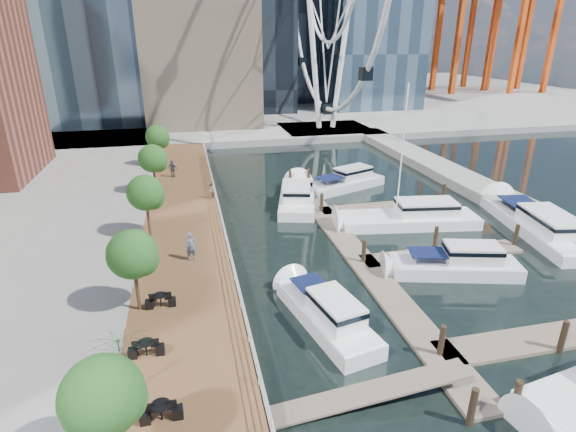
# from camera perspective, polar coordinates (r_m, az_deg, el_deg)

# --- Properties ---
(ground) EXTENTS (520.00, 520.00, 0.00)m
(ground) POSITION_cam_1_polar(r_m,az_deg,el_deg) (24.41, 9.92, -15.31)
(ground) COLOR black
(ground) RESTS_ON ground
(boardwalk) EXTENTS (6.00, 60.00, 1.00)m
(boardwalk) POSITION_cam_1_polar(r_m,az_deg,el_deg) (35.68, -13.06, -2.11)
(boardwalk) COLOR brown
(boardwalk) RESTS_ON ground
(seawall) EXTENTS (0.25, 60.00, 1.00)m
(seawall) POSITION_cam_1_polar(r_m,az_deg,el_deg) (35.74, -8.26, -1.71)
(seawall) COLOR #595954
(seawall) RESTS_ON ground
(land_far) EXTENTS (200.00, 114.00, 1.00)m
(land_far) POSITION_cam_1_polar(r_m,az_deg,el_deg) (120.88, -9.17, 14.75)
(land_far) COLOR gray
(land_far) RESTS_ON ground
(breakwater) EXTENTS (4.00, 60.00, 1.00)m
(breakwater) POSITION_cam_1_polar(r_m,az_deg,el_deg) (49.21, 22.89, 3.35)
(breakwater) COLOR gray
(breakwater) RESTS_ON ground
(pier) EXTENTS (14.00, 12.00, 1.00)m
(pier) POSITION_cam_1_polar(r_m,az_deg,el_deg) (74.57, 4.80, 10.75)
(pier) COLOR gray
(pier) RESTS_ON ground
(railing) EXTENTS (0.10, 60.00, 1.05)m
(railing) POSITION_cam_1_polar(r_m,az_deg,el_deg) (35.34, -8.51, -0.20)
(railing) COLOR white
(railing) RESTS_ON boardwalk
(floating_docks) EXTENTS (16.00, 34.00, 2.60)m
(floating_docks) POSITION_cam_1_polar(r_m,az_deg,el_deg) (35.08, 15.90, -2.83)
(floating_docks) COLOR #6D6051
(floating_docks) RESTS_ON ground
(port_cranes) EXTENTS (40.00, 52.00, 38.00)m
(port_cranes) POSITION_cam_1_polar(r_m,az_deg,el_deg) (136.59, 22.71, 22.46)
(port_cranes) COLOR #D84C14
(port_cranes) RESTS_ON ground
(street_trees) EXTENTS (2.60, 42.60, 4.60)m
(street_trees) POSITION_cam_1_polar(r_m,az_deg,el_deg) (33.55, -17.67, 2.82)
(street_trees) COLOR #3F2B1C
(street_trees) RESTS_ON ground
(cafe_tables) EXTENTS (2.50, 13.70, 0.74)m
(cafe_tables) POSITION_cam_1_polar(r_m,az_deg,el_deg) (20.68, -16.77, -19.04)
(cafe_tables) COLOR black
(cafe_tables) RESTS_ON ground
(yacht_foreground) EXTENTS (9.39, 4.70, 2.15)m
(yacht_foreground) POSITION_cam_1_polar(r_m,az_deg,el_deg) (31.93, 20.29, -6.91)
(yacht_foreground) COLOR white
(yacht_foreground) RESTS_ON ground
(pedestrian_near) EXTENTS (0.80, 0.63, 1.93)m
(pedestrian_near) POSITION_cam_1_polar(r_m,az_deg,el_deg) (29.85, -12.19, -3.79)
(pedestrian_near) COLOR #52576D
(pedestrian_near) RESTS_ON boardwalk
(pedestrian_mid) EXTENTS (0.89, 0.95, 1.55)m
(pedestrian_mid) POSITION_cam_1_polar(r_m,az_deg,el_deg) (41.09, -9.83, 3.24)
(pedestrian_mid) COLOR #86725C
(pedestrian_mid) RESTS_ON boardwalk
(pedestrian_far) EXTENTS (1.13, 0.89, 1.79)m
(pedestrian_far) POSITION_cam_1_polar(r_m,az_deg,el_deg) (48.38, -14.45, 5.83)
(pedestrian_far) COLOR #353842
(pedestrian_far) RESTS_ON boardwalk
(moored_yachts) EXTENTS (25.33, 35.54, 11.50)m
(moored_yachts) POSITION_cam_1_polar(r_m,az_deg,el_deg) (37.78, 15.40, -1.80)
(moored_yachts) COLOR white
(moored_yachts) RESTS_ON ground
(cafe_seating) EXTENTS (5.20, 9.40, 2.68)m
(cafe_seating) POSITION_cam_1_polar(r_m,az_deg,el_deg) (17.48, -17.68, -24.33)
(cafe_seating) COLOR #103C1F
(cafe_seating) RESTS_ON ground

